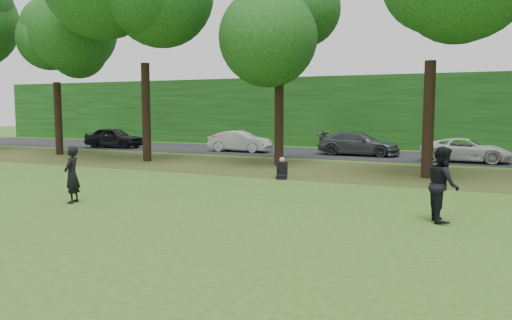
% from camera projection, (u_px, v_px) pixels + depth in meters
% --- Properties ---
extents(ground, '(120.00, 120.00, 0.00)m').
position_uv_depth(ground, '(162.00, 241.00, 10.43)').
color(ground, '#2F5119').
rests_on(ground, ground).
extents(leaf_litter, '(60.00, 7.00, 0.01)m').
position_uv_depth(leaf_litter, '(334.00, 171.00, 22.18)').
color(leaf_litter, '#413417').
rests_on(leaf_litter, ground).
extents(street, '(70.00, 7.00, 0.02)m').
position_uv_depth(street, '(371.00, 155.00, 29.41)').
color(street, black).
rests_on(street, ground).
extents(far_hedge, '(70.00, 3.00, 5.00)m').
position_uv_depth(far_hedge, '(390.00, 112.00, 34.57)').
color(far_hedge, '#134012').
rests_on(far_hedge, ground).
extents(player_left, '(0.59, 0.71, 1.68)m').
position_uv_depth(player_left, '(72.00, 175.00, 14.58)').
color(player_left, black).
rests_on(player_left, ground).
extents(player_right, '(0.94, 1.07, 1.86)m').
position_uv_depth(player_right, '(443.00, 184.00, 12.15)').
color(player_right, black).
rests_on(player_right, ground).
extents(parked_cars, '(38.20, 3.51, 1.40)m').
position_uv_depth(parked_cars, '(351.00, 145.00, 28.51)').
color(parked_cars, black).
rests_on(parked_cars, street).
extents(frisbee, '(0.37, 0.37, 0.07)m').
position_uv_depth(frisbee, '(216.00, 136.00, 13.44)').
color(frisbee, '#DF124B').
rests_on(frisbee, ground).
extents(seated_person, '(0.61, 0.82, 0.83)m').
position_uv_depth(seated_person, '(282.00, 170.00, 19.79)').
color(seated_person, black).
rests_on(seated_person, ground).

